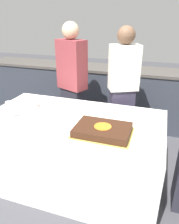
# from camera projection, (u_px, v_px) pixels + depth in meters

# --- Properties ---
(ground_plane) EXTENTS (14.00, 14.00, 0.00)m
(ground_plane) POSITION_uv_depth(u_px,v_px,m) (74.00, 178.00, 2.48)
(ground_plane) COLOR #424247
(back_counter) EXTENTS (4.40, 0.58, 0.92)m
(back_counter) POSITION_uv_depth(u_px,v_px,m) (109.00, 95.00, 3.66)
(back_counter) COLOR #333842
(back_counter) RESTS_ON ground_plane
(dining_table) EXTENTS (1.79, 1.02, 0.75)m
(dining_table) POSITION_uv_depth(u_px,v_px,m) (73.00, 150.00, 2.32)
(dining_table) COLOR white
(dining_table) RESTS_ON ground_plane
(cake) EXTENTS (0.51, 0.37, 0.07)m
(cake) POSITION_uv_depth(u_px,v_px,m) (103.00, 130.00, 1.89)
(cake) COLOR gold
(cake) RESTS_ON dining_table
(plate_stack) EXTENTS (0.21, 0.21, 0.06)m
(plate_stack) POSITION_uv_depth(u_px,v_px,m) (29.00, 105.00, 2.41)
(plate_stack) COLOR white
(plate_stack) RESTS_ON dining_table
(wine_glass) EXTENTS (0.06, 0.06, 0.18)m
(wine_glass) POSITION_uv_depth(u_px,v_px,m) (9.00, 107.00, 2.12)
(wine_glass) COLOR white
(wine_glass) RESTS_ON dining_table
(side_plate_near_cake) EXTENTS (0.18, 0.18, 0.00)m
(side_plate_near_cake) POSITION_uv_depth(u_px,v_px,m) (120.00, 119.00, 2.15)
(side_plate_near_cake) COLOR white
(side_plate_near_cake) RESTS_ON dining_table
(person_cutting_cake) EXTENTS (0.39, 0.33, 1.59)m
(person_cutting_cake) POSITION_uv_depth(u_px,v_px,m) (123.00, 92.00, 2.66)
(person_cutting_cake) COLOR #383347
(person_cutting_cake) RESTS_ON ground_plane
(person_standing_back) EXTENTS (0.41, 0.32, 1.63)m
(person_standing_back) POSITION_uv_depth(u_px,v_px,m) (72.00, 85.00, 2.85)
(person_standing_back) COLOR #282833
(person_standing_back) RESTS_ON ground_plane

